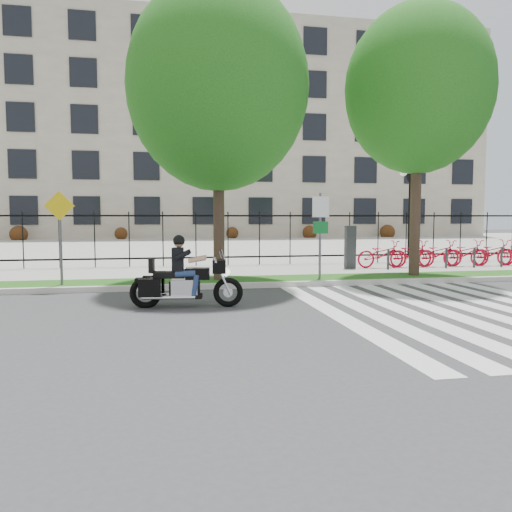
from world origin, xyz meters
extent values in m
plane|color=#373739|center=(0.00, 0.00, 0.00)|extent=(120.00, 120.00, 0.00)
cube|color=beige|center=(0.00, 4.10, 0.07)|extent=(60.00, 0.20, 0.15)
cube|color=#1B4D13|center=(0.00, 4.95, 0.07)|extent=(60.00, 1.50, 0.15)
cube|color=gray|center=(0.00, 7.45, 0.07)|extent=(60.00, 3.50, 0.15)
cube|color=gray|center=(0.00, 25.00, 0.05)|extent=(80.00, 34.00, 0.10)
cube|color=gray|center=(0.00, 45.00, 10.00)|extent=(60.00, 20.00, 20.00)
cylinder|color=black|center=(10.00, 12.00, 2.00)|extent=(0.14, 0.14, 4.00)
cylinder|color=black|center=(10.00, 12.00, 3.90)|extent=(0.06, 0.70, 0.70)
sphere|color=white|center=(9.65, 12.00, 4.00)|extent=(0.36, 0.36, 0.36)
sphere|color=white|center=(10.35, 12.00, 4.00)|extent=(0.36, 0.36, 0.36)
cylinder|color=#35241D|center=(0.39, 4.95, 2.12)|extent=(0.32, 0.32, 3.94)
ellipsoid|color=#134E12|center=(0.39, 4.95, 5.63)|extent=(5.12, 5.12, 5.88)
cylinder|color=#35241D|center=(6.48, 4.95, 2.32)|extent=(0.32, 0.32, 4.35)
ellipsoid|color=#134E12|center=(6.48, 4.95, 5.82)|extent=(4.43, 4.43, 5.10)
cube|color=#2D2D33|center=(5.26, 7.20, 0.90)|extent=(0.35, 0.25, 1.50)
imported|color=red|center=(6.46, 7.20, 0.63)|extent=(1.84, 0.64, 0.97)
cylinder|color=#2D2D33|center=(6.46, 6.70, 0.50)|extent=(0.08, 0.08, 0.70)
imported|color=red|center=(7.56, 7.20, 0.63)|extent=(1.84, 0.64, 0.97)
cylinder|color=#2D2D33|center=(7.56, 6.70, 0.50)|extent=(0.08, 0.08, 0.70)
imported|color=red|center=(8.66, 7.20, 0.63)|extent=(1.84, 0.64, 0.97)
cylinder|color=#2D2D33|center=(8.66, 6.70, 0.50)|extent=(0.08, 0.08, 0.70)
imported|color=red|center=(9.76, 7.20, 0.63)|extent=(1.84, 0.64, 0.97)
cylinder|color=#2D2D33|center=(9.76, 6.70, 0.50)|extent=(0.08, 0.08, 0.70)
imported|color=red|center=(10.86, 7.20, 0.63)|extent=(1.84, 0.64, 0.97)
cylinder|color=#2D2D33|center=(10.86, 6.70, 0.50)|extent=(0.08, 0.08, 0.70)
cylinder|color=#59595B|center=(3.31, 4.60, 1.40)|extent=(0.07, 0.07, 2.50)
cube|color=white|center=(3.31, 4.56, 2.25)|extent=(0.50, 0.03, 0.60)
cube|color=#0C6626|center=(3.31, 4.56, 1.65)|extent=(0.45, 0.03, 0.35)
cylinder|color=#59595B|center=(-3.87, 4.60, 1.35)|extent=(0.07, 0.07, 2.40)
cube|color=yellow|center=(-3.87, 4.56, 2.25)|extent=(0.78, 0.03, 0.78)
torus|color=black|center=(0.18, 1.34, 0.32)|extent=(0.66, 0.20, 0.65)
torus|color=black|center=(-1.59, 1.57, 0.32)|extent=(0.70, 0.23, 0.68)
cube|color=black|center=(-0.01, 1.37, 0.89)|extent=(0.35, 0.55, 0.28)
cube|color=#26262B|center=(0.06, 1.36, 1.11)|extent=(0.20, 0.48, 0.29)
cube|color=silver|center=(-0.75, 1.46, 0.42)|extent=(0.60, 0.39, 0.38)
cube|color=black|center=(-0.47, 1.43, 0.73)|extent=(0.55, 0.38, 0.24)
cube|color=black|center=(-1.08, 1.51, 0.71)|extent=(0.69, 0.42, 0.13)
cube|color=black|center=(-1.45, 1.55, 0.92)|extent=(0.13, 0.33, 0.32)
cube|color=black|center=(-1.49, 1.28, 0.47)|extent=(0.48, 0.21, 0.38)
cube|color=black|center=(-1.41, 1.83, 0.47)|extent=(0.48, 0.21, 0.38)
cube|color=black|center=(-0.89, 1.48, 1.05)|extent=(0.27, 0.40, 0.49)
sphere|color=tan|center=(-0.86, 1.48, 1.41)|extent=(0.22, 0.22, 0.22)
sphere|color=black|center=(-0.86, 1.48, 1.44)|extent=(0.25, 0.25, 0.25)
camera|label=1|loc=(-1.20, -9.34, 1.96)|focal=35.00mm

